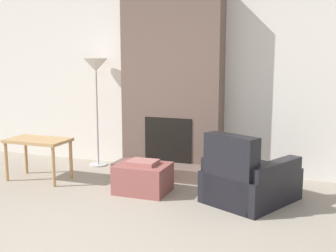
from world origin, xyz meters
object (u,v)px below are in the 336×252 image
at_px(side_table, 38,145).
at_px(floor_lamp_left, 96,72).
at_px(ottoman, 143,178).
at_px(armchair, 247,181).

relative_size(side_table, floor_lamp_left, 0.51).
distance_m(ottoman, floor_lamp_left, 1.97).
height_order(side_table, floor_lamp_left, floor_lamp_left).
bearing_deg(floor_lamp_left, ottoman, -39.54).
relative_size(armchair, floor_lamp_left, 0.74).
bearing_deg(side_table, ottoman, -0.44).
xyz_separation_m(armchair, side_table, (-2.81, -0.07, 0.24)).
height_order(ottoman, floor_lamp_left, floor_lamp_left).
height_order(armchair, side_table, armchair).
bearing_deg(floor_lamp_left, side_table, -110.91).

